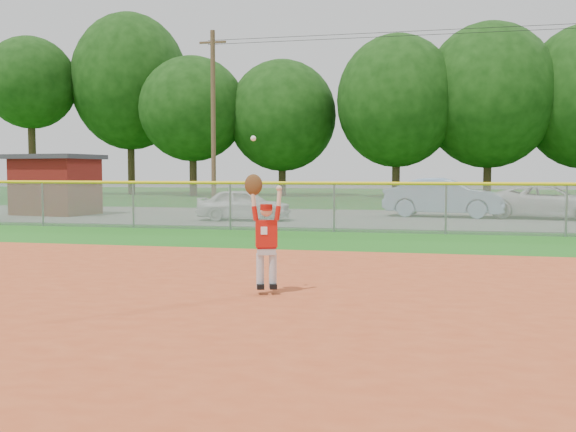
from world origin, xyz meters
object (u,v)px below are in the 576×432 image
Objects in this scene: car_white_a at (244,204)px; car_blue at (444,197)px; utility_shed at (56,184)px; ballplayer at (264,232)px; car_white_b at (549,202)px.

car_white_a is 8.16m from car_blue.
car_blue is 1.27× the size of utility_shed.
car_blue is at bearing -69.30° from car_white_a.
car_white_a is at bearing 124.47° from car_blue.
utility_shed is 20.10m from ballplayer.
car_blue is at bearing 80.22° from ballplayer.
car_blue reaches higher than car_white_a.
utility_shed reaches higher than car_white_b.
ballplayer is at bearing -49.43° from utility_shed.
car_white_b is 18.50m from ballplayer.
utility_shed is at bearing 108.55° from car_white_b.
car_white_a is 0.93× the size of utility_shed.
ballplayer is (-3.00, -17.38, 0.16)m from car_blue.
car_white_a is at bearing -9.38° from utility_shed.
utility_shed is 1.65× the size of ballplayer.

